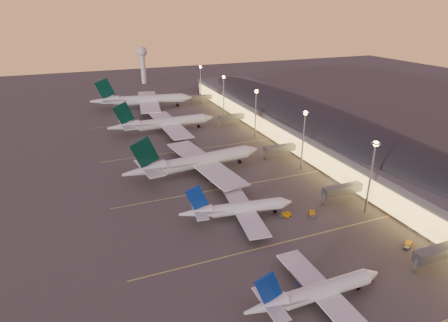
# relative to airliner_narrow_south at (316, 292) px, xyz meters

# --- Properties ---
(ground) EXTENTS (700.00, 700.00, 0.00)m
(ground) POSITION_rel_airliner_narrow_south_xyz_m (4.76, 29.56, -3.42)
(ground) COLOR #413E3B
(airliner_narrow_south) EXTENTS (36.92, 32.84, 13.25)m
(airliner_narrow_south) POSITION_rel_airliner_narrow_south_xyz_m (0.00, 0.00, 0.00)
(airliner_narrow_south) COLOR silver
(airliner_narrow_south) RESTS_ON ground
(airliner_narrow_north) EXTENTS (38.80, 34.93, 13.85)m
(airliner_narrow_north) POSITION_rel_airliner_narrow_south_xyz_m (-1.40, 42.41, 0.16)
(airliner_narrow_north) COLOR silver
(airliner_narrow_north) RESTS_ON ground
(airliner_wide_near) EXTENTS (61.86, 56.80, 19.79)m
(airliner_wide_near) POSITION_rel_airliner_narrow_south_xyz_m (-2.76, 82.30, 1.67)
(airliner_wide_near) COLOR silver
(airliner_wide_near) RESTS_ON ground
(airliner_wide_mid) EXTENTS (60.15, 54.68, 19.28)m
(airliner_wide_mid) POSITION_rel_airliner_narrow_south_xyz_m (-2.42, 142.51, 1.54)
(airliner_wide_mid) COLOR silver
(airliner_wide_mid) RESTS_ON ground
(airliner_wide_far) EXTENTS (68.63, 63.14, 21.98)m
(airliner_wide_far) POSITION_rel_airliner_narrow_south_xyz_m (-3.24, 199.32, 2.23)
(airliner_wide_far) COLOR silver
(airliner_wide_far) RESTS_ON ground
(terminal_building) EXTENTS (56.35, 255.00, 17.46)m
(terminal_building) POSITION_rel_airliner_narrow_south_xyz_m (66.60, 102.03, 5.36)
(terminal_building) COLOR #4F4F54
(terminal_building) RESTS_ON ground
(light_masts) EXTENTS (2.20, 217.20, 25.90)m
(light_masts) POSITION_rel_airliner_narrow_south_xyz_m (40.76, 94.56, 14.13)
(light_masts) COLOR gray
(light_masts) RESTS_ON ground
(radar_tower) EXTENTS (9.00, 9.00, 32.50)m
(radar_tower) POSITION_rel_airliner_narrow_south_xyz_m (14.76, 289.56, 18.45)
(radar_tower) COLOR silver
(radar_tower) RESTS_ON ground
(lane_markings) EXTENTS (90.00, 180.36, 0.00)m
(lane_markings) POSITION_rel_airliner_narrow_south_xyz_m (4.76, 69.56, -3.42)
(lane_markings) COLOR #D8C659
(lane_markings) RESTS_ON ground
(baggage_tug_a) EXTENTS (4.32, 3.03, 1.20)m
(baggage_tug_a) POSITION_rel_airliner_narrow_south_xyz_m (17.24, 2.39, -2.87)
(baggage_tug_a) COLOR #C47C01
(baggage_tug_a) RESTS_ON ground
(baggage_tug_b) EXTENTS (4.30, 3.45, 1.21)m
(baggage_tug_b) POSITION_rel_airliner_narrow_south_xyz_m (38.77, 9.06, -2.87)
(baggage_tug_b) COLOR #C47C01
(baggage_tug_b) RESTS_ON ground
(baggage_tug_c) EXTENTS (4.25, 2.01, 1.25)m
(baggage_tug_c) POSITION_rel_airliner_narrow_south_xyz_m (13.90, 37.29, -2.85)
(baggage_tug_c) COLOR #C47C01
(baggage_tug_c) RESTS_ON ground
(baggage_tug_d) EXTENTS (3.50, 4.41, 1.24)m
(baggage_tug_d) POSITION_rel_airliner_narrow_south_xyz_m (22.70, 34.39, -2.86)
(baggage_tug_d) COLOR #C47C01
(baggage_tug_d) RESTS_ON ground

